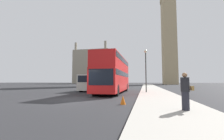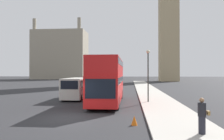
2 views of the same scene
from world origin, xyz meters
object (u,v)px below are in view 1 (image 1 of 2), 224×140
(pedestrian, at_px, (185,91))
(street_lamp, at_px, (146,64))
(parked_sedan, at_px, (113,84))
(clock_tower, at_px, (168,17))
(red_double_decker_bus, at_px, (113,73))
(white_van, at_px, (92,82))

(pedestrian, xyz_separation_m, street_lamp, (-1.61, 11.14, 2.57))
(parked_sedan, bearing_deg, clock_tower, 56.74)
(red_double_decker_bus, bearing_deg, parked_sedan, 101.79)
(white_van, distance_m, pedestrian, 16.87)
(street_lamp, bearing_deg, clock_tower, 78.28)
(red_double_decker_bus, relative_size, pedestrian, 6.47)
(pedestrian, height_order, street_lamp, street_lamp)
(pedestrian, bearing_deg, white_van, 124.32)
(clock_tower, relative_size, parked_sedan, 13.12)
(clock_tower, bearing_deg, pedestrian, -98.44)
(white_van, xyz_separation_m, pedestrian, (9.51, -13.93, -0.29))
(clock_tower, distance_m, pedestrian, 74.18)
(clock_tower, xyz_separation_m, pedestrian, (-9.87, -66.53, -31.30))
(red_double_decker_bus, bearing_deg, clock_tower, 74.51)
(clock_tower, bearing_deg, red_double_decker_bus, -105.49)
(white_van, height_order, pedestrian, white_van)
(red_double_decker_bus, distance_m, pedestrian, 12.25)
(parked_sedan, bearing_deg, pedestrian, -73.15)
(clock_tower, distance_m, street_lamp, 63.44)
(street_lamp, bearing_deg, parked_sedan, 110.60)
(white_van, distance_m, street_lamp, 8.68)
(clock_tower, height_order, white_van, clock_tower)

